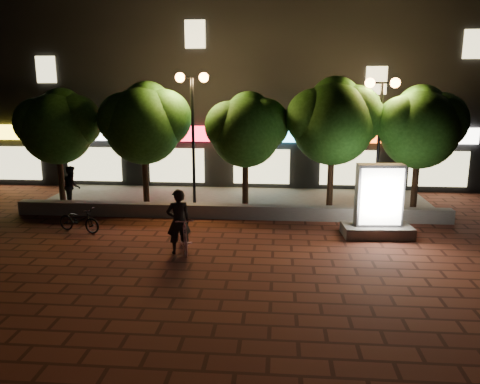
# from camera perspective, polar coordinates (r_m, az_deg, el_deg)

# --- Properties ---
(ground) EXTENTS (80.00, 80.00, 0.00)m
(ground) POSITION_cam_1_polar(r_m,az_deg,el_deg) (13.67, -3.11, -7.76)
(ground) COLOR #52241A
(ground) RESTS_ON ground
(retaining_wall) EXTENTS (16.00, 0.45, 0.50)m
(retaining_wall) POSITION_cam_1_polar(r_m,az_deg,el_deg) (17.38, -1.34, -2.37)
(retaining_wall) COLOR slate
(retaining_wall) RESTS_ON ground
(sidewalk) EXTENTS (16.00, 5.00, 0.08)m
(sidewalk) POSITION_cam_1_polar(r_m,az_deg,el_deg) (19.84, -0.58, -1.07)
(sidewalk) COLOR slate
(sidewalk) RESTS_ON ground
(building_block) EXTENTS (28.00, 8.12, 11.30)m
(building_block) POSITION_cam_1_polar(r_m,az_deg,el_deg) (25.73, 0.76, 13.25)
(building_block) COLOR black
(building_block) RESTS_ON ground
(tree_far_left) EXTENTS (3.36, 2.80, 4.63)m
(tree_far_left) POSITION_cam_1_polar(r_m,az_deg,el_deg) (20.19, -21.12, 7.69)
(tree_far_left) COLOR black
(tree_far_left) RESTS_ON sidewalk
(tree_left) EXTENTS (3.60, 3.00, 4.89)m
(tree_left) POSITION_cam_1_polar(r_m,az_deg,el_deg) (18.93, -11.46, 8.46)
(tree_left) COLOR black
(tree_left) RESTS_ON sidewalk
(tree_mid) EXTENTS (3.24, 2.70, 4.50)m
(tree_mid) POSITION_cam_1_polar(r_m,az_deg,el_deg) (18.25, 0.84, 7.84)
(tree_mid) COLOR black
(tree_mid) RESTS_ON sidewalk
(tree_right) EXTENTS (3.72, 3.10, 5.07)m
(tree_right) POSITION_cam_1_polar(r_m,az_deg,el_deg) (18.30, 11.35, 8.70)
(tree_right) COLOR black
(tree_right) RESTS_ON sidewalk
(tree_far_right) EXTENTS (3.48, 2.90, 4.76)m
(tree_far_right) POSITION_cam_1_polar(r_m,az_deg,el_deg) (18.94, 21.06, 7.64)
(tree_far_right) COLOR black
(tree_far_right) RESTS_ON sidewalk
(street_lamp_left) EXTENTS (1.26, 0.36, 5.18)m
(street_lamp_left) POSITION_cam_1_polar(r_m,az_deg,el_deg) (18.19, -5.78, 10.32)
(street_lamp_left) COLOR black
(street_lamp_left) RESTS_ON sidewalk
(street_lamp_right) EXTENTS (1.26, 0.36, 4.98)m
(street_lamp_right) POSITION_cam_1_polar(r_m,az_deg,el_deg) (18.28, 16.68, 9.45)
(street_lamp_right) COLOR black
(street_lamp_right) RESTS_ON sidewalk
(ad_kiosk) EXTENTS (2.26, 1.25, 2.37)m
(ad_kiosk) POSITION_cam_1_polar(r_m,az_deg,el_deg) (15.77, 16.40, -1.82)
(ad_kiosk) COLOR slate
(ad_kiosk) RESTS_ON ground
(scooter_pink) EXTENTS (1.05, 1.91, 1.11)m
(scooter_pink) POSITION_cam_1_polar(r_m,az_deg,el_deg) (14.00, -6.88, -4.94)
(scooter_pink) COLOR #BC7D91
(scooter_pink) RESTS_ON ground
(rider) EXTENTS (0.82, 0.68, 1.91)m
(rider) POSITION_cam_1_polar(r_m,az_deg,el_deg) (13.73, -7.45, -3.56)
(rider) COLOR black
(rider) RESTS_ON ground
(scooter_parked) EXTENTS (1.68, 0.97, 0.83)m
(scooter_parked) POSITION_cam_1_polar(r_m,az_deg,el_deg) (16.60, -18.92, -3.21)
(scooter_parked) COLOR black
(scooter_parked) RESTS_ON ground
(pedestrian) EXTENTS (0.89, 0.97, 1.61)m
(pedestrian) POSITION_cam_1_polar(r_m,az_deg,el_deg) (19.91, -19.67, 0.71)
(pedestrian) COLOR black
(pedestrian) RESTS_ON sidewalk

